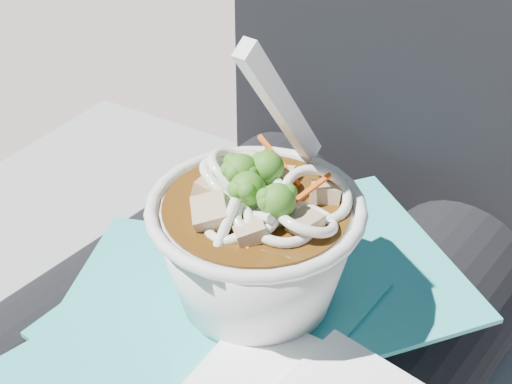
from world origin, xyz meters
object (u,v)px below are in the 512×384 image
Objects in this scene: person_body at (289,281)px; udon_bowl at (256,237)px; plastic_bag at (220,333)px; lap at (220,370)px.

person_body is 0.14m from udon_bowl.
udon_bowl is at bearing 88.13° from plastic_bag.
lap is 0.49× the size of person_body.
plastic_bag is at bearing -45.90° from lap.
person_body is 0.13m from plastic_bag.
plastic_bag is at bearing -91.87° from udon_bowl.
lap is 0.14m from udon_bowl.
lap is at bearing -90.00° from person_body.
person_body is (0.00, 0.09, 0.03)m from lap.
udon_bowl is (0.03, -0.08, 0.11)m from person_body.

